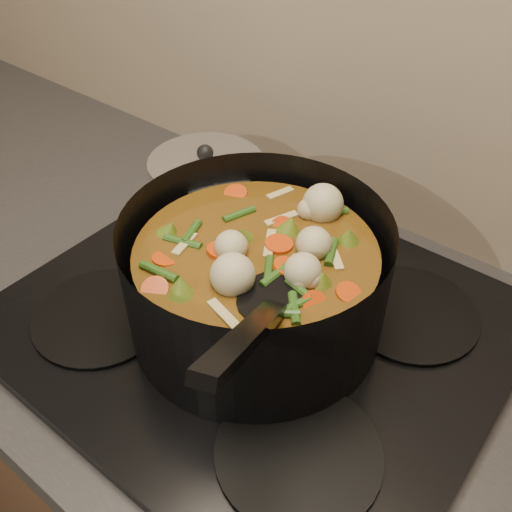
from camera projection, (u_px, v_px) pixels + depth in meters
The scene contains 4 objects.
counter at pixel (256, 490), 1.07m from camera, with size 2.64×0.64×0.91m.
stovetop at pixel (256, 320), 0.77m from camera, with size 0.62×0.54×0.03m.
stockpot at pixel (256, 280), 0.70m from camera, with size 0.37×0.43×0.24m.
saucepan at pixel (208, 193), 0.88m from camera, with size 0.17×0.17×0.14m.
Camera 1 is at (0.33, 1.52, 1.48)m, focal length 40.00 mm.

